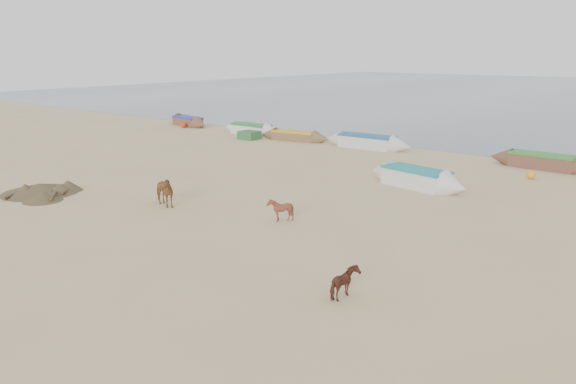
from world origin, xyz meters
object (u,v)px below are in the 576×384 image
(near_canoe, at_px, (416,178))
(calf_right, at_px, (346,284))
(cow_adult, at_px, (162,191))
(calf_front, at_px, (280,210))

(near_canoe, bearing_deg, calf_right, -60.13)
(cow_adult, xyz_separation_m, calf_right, (11.06, -2.95, -0.23))
(calf_right, bearing_deg, calf_front, 28.90)
(cow_adult, bearing_deg, calf_right, -92.85)
(calf_right, distance_m, near_canoe, 13.48)
(calf_right, relative_size, near_canoe, 0.15)
(calf_right, bearing_deg, cow_adult, 50.89)
(calf_front, height_order, near_canoe, calf_front)
(calf_front, relative_size, calf_right, 1.10)
(near_canoe, bearing_deg, cow_adult, -113.14)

